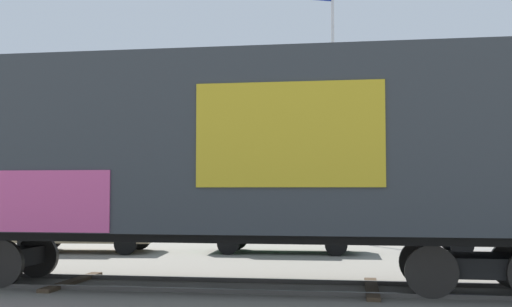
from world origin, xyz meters
TOP-DOWN VIEW (x-y plane):
  - ground_plane at (0.00, 0.00)m, footprint 260.00×260.00m
  - track at (-0.40, 0.06)m, footprint 59.99×5.19m
  - freight_car at (0.64, -0.00)m, footprint 14.73×3.91m
  - flagpole at (3.04, 11.50)m, footprint 1.57×0.65m
  - hillside at (0.04, 77.93)m, footprint 121.11×41.19m
  - parked_car_tan at (-4.36, 6.52)m, footprint 4.25×1.96m
  - parked_car_green at (1.61, 6.85)m, footprint 4.62×1.97m
  - parked_car_blue at (8.21, 6.96)m, footprint 4.63×2.14m

SIDE VIEW (x-z plane):
  - ground_plane at x=0.00m, z-range 0.00..0.00m
  - track at x=-0.40m, z-range 0.00..0.08m
  - parked_car_tan at x=-4.36m, z-range 0.00..1.58m
  - parked_car_green at x=1.61m, z-range 0.02..1.67m
  - parked_car_blue at x=8.21m, z-range -0.01..1.80m
  - freight_car at x=0.64m, z-range 0.35..4.96m
  - hillside at x=0.04m, z-range -2.43..11.24m
  - flagpole at x=3.04m, z-range 1.31..11.35m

